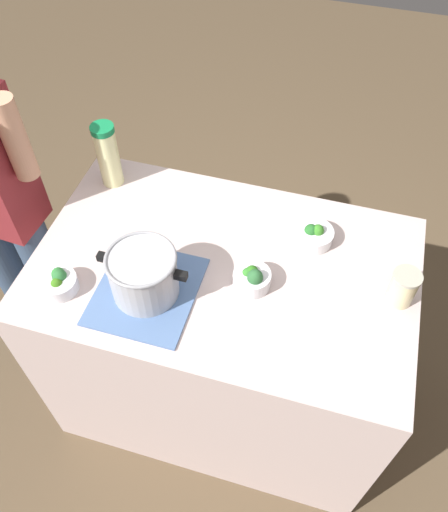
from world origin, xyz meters
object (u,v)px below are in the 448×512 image
Objects in this scene: broccoli_bowl_front at (313,235)px; broccoli_bowl_center at (59,282)px; cooking_pot at (143,274)px; broccoli_bowl_back at (252,278)px; mason_jar at (403,287)px; lemonade_pitcher at (108,155)px.

broccoli_bowl_front and broccoli_bowl_center have the same top height.
cooking_pot is at bearing -167.03° from broccoli_bowl_center.
broccoli_bowl_back is at bearing -162.67° from broccoli_bowl_center.
mason_jar is 0.92× the size of broccoli_bowl_front.
cooking_pot is 0.79m from mason_jar.
mason_jar reaches higher than broccoli_bowl_center.
lemonade_pitcher reaches higher than broccoli_bowl_center.
broccoli_bowl_back is at bearing 9.20° from mason_jar.
cooking_pot is 2.40× the size of broccoli_bowl_center.
broccoli_bowl_center is at bearing 94.48° from lemonade_pitcher.
broccoli_bowl_center is 0.98× the size of broccoli_bowl_back.
mason_jar is 1.02× the size of broccoli_bowl_back.
broccoli_bowl_center is at bearing 17.33° from broccoli_bowl_back.
cooking_pot is 2.35× the size of broccoli_bowl_back.
lemonade_pitcher is 0.79m from broccoli_bowl_front.
mason_jar is at bearing -166.17° from broccoli_bowl_center.
broccoli_bowl_front is at bearing -122.88° from broccoli_bowl_back.
lemonade_pitcher is 2.13× the size of broccoli_bowl_center.
broccoli_bowl_center is 0.61m from broccoli_bowl_back.
lemonade_pitcher is 2.09× the size of broccoli_bowl_back.
cooking_pot is 0.34m from broccoli_bowl_back.
cooking_pot is 0.59m from broccoli_bowl_front.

